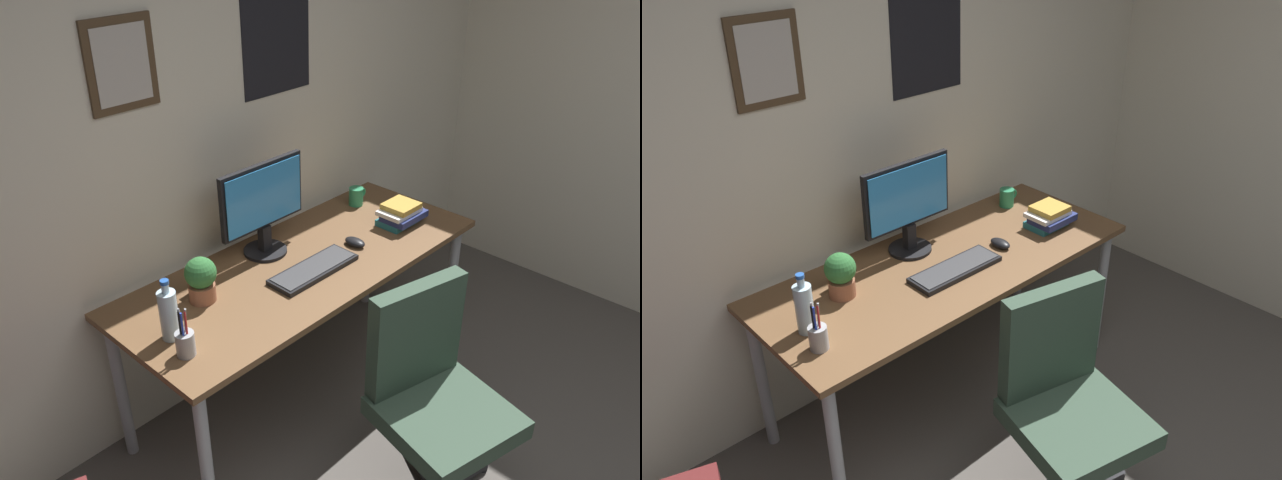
{
  "view_description": "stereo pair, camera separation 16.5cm",
  "coord_description": "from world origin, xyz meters",
  "views": [
    {
      "loc": [
        -1.47,
        -0.01,
        2.24
      ],
      "look_at": [
        0.27,
        1.62,
        0.91
      ],
      "focal_mm": 35.89,
      "sensor_mm": 36.0,
      "label": 1
    },
    {
      "loc": [
        -1.36,
        -0.13,
        2.24
      ],
      "look_at": [
        0.27,
        1.62,
        0.91
      ],
      "focal_mm": 35.89,
      "sensor_mm": 36.0,
      "label": 2
    }
  ],
  "objects": [
    {
      "name": "wall_back",
      "position": [
        0.0,
        2.15,
        1.3
      ],
      "size": [
        4.4,
        0.1,
        2.6
      ],
      "color": "beige",
      "rests_on": "ground_plane"
    },
    {
      "name": "computer_mouse",
      "position": [
        0.54,
        1.65,
        0.77
      ],
      "size": [
        0.06,
        0.11,
        0.04
      ],
      "color": "black",
      "rests_on": "desk"
    },
    {
      "name": "potted_plant",
      "position": [
        -0.23,
        1.81,
        0.86
      ],
      "size": [
        0.13,
        0.13,
        0.19
      ],
      "color": "brown",
      "rests_on": "desk"
    },
    {
      "name": "office_chair",
      "position": [
        0.18,
        0.94,
        0.53
      ],
      "size": [
        0.58,
        0.58,
        0.95
      ],
      "color": "#334738",
      "rests_on": "ground_plane"
    },
    {
      "name": "monitor",
      "position": [
        0.21,
        1.91,
        0.99
      ],
      "size": [
        0.46,
        0.2,
        0.43
      ],
      "color": "black",
      "rests_on": "desk"
    },
    {
      "name": "desk",
      "position": [
        0.27,
        1.72,
        0.68
      ],
      "size": [
        1.76,
        0.7,
        0.76
      ],
      "color": "brown",
      "rests_on": "ground_plane"
    },
    {
      "name": "coffee_mug_near",
      "position": [
        0.88,
        1.93,
        0.8
      ],
      "size": [
        0.11,
        0.08,
        0.1
      ],
      "color": "#2D8C59",
      "rests_on": "desk"
    },
    {
      "name": "pen_cup",
      "position": [
        -0.48,
        1.57,
        0.81
      ],
      "size": [
        0.07,
        0.07,
        0.2
      ],
      "color": "#9EA0A5",
      "rests_on": "desk"
    },
    {
      "name": "water_bottle",
      "position": [
        -0.46,
        1.7,
        0.86
      ],
      "size": [
        0.07,
        0.07,
        0.25
      ],
      "color": "silver",
      "rests_on": "desk"
    },
    {
      "name": "book_stack_left",
      "position": [
        0.86,
        1.63,
        0.81
      ],
      "size": [
        0.23,
        0.17,
        0.11
      ],
      "color": "#26727A",
      "rests_on": "desk"
    },
    {
      "name": "keyboard",
      "position": [
        0.24,
        1.63,
        0.77
      ],
      "size": [
        0.43,
        0.15,
        0.03
      ],
      "color": "black",
      "rests_on": "desk"
    }
  ]
}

